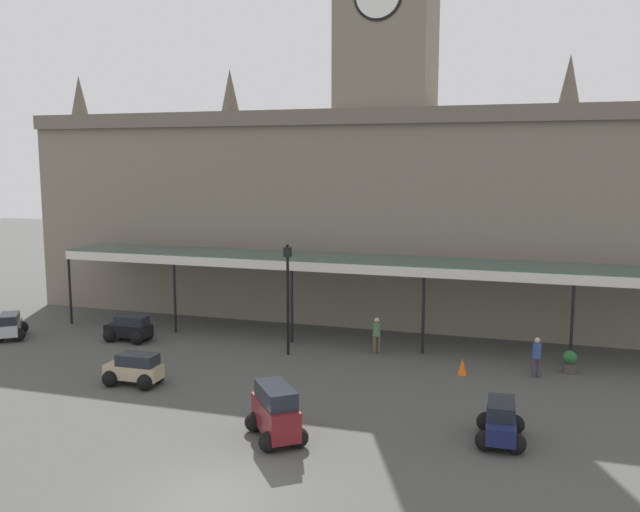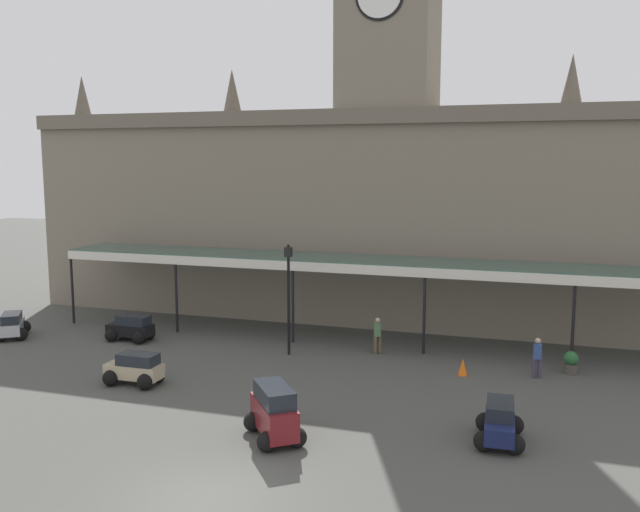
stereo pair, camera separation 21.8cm
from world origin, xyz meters
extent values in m
plane|color=#474844|center=(0.00, 0.00, 0.00)|extent=(140.00, 140.00, 0.00)
cube|color=slate|center=(0.00, 21.66, 5.70)|extent=(41.01, 5.47, 11.40)
cube|color=#685F52|center=(0.00, 18.77, 11.00)|extent=(41.01, 0.30, 0.80)
cube|color=slate|center=(0.00, 21.66, 15.81)|extent=(4.80, 4.80, 8.81)
cone|color=#5B5448|center=(-19.51, 21.66, 12.70)|extent=(1.10, 1.10, 2.60)
cone|color=#5B5448|center=(-9.23, 21.66, 12.70)|extent=(1.10, 1.10, 2.60)
cone|color=#5B5448|center=(9.23, 21.66, 12.70)|extent=(1.10, 1.10, 2.60)
cube|color=#38564C|center=(0.00, 16.72, 3.99)|extent=(31.85, 3.20, 0.16)
cube|color=silver|center=(0.00, 15.12, 3.79)|extent=(31.85, 0.12, 0.44)
cylinder|color=black|center=(-15.93, 15.27, 1.95)|extent=(0.14, 0.14, 3.91)
cylinder|color=black|center=(-9.56, 15.27, 1.95)|extent=(0.14, 0.14, 3.91)
cylinder|color=black|center=(-3.19, 15.27, 1.95)|extent=(0.14, 0.14, 3.91)
cylinder|color=black|center=(3.19, 15.27, 1.95)|extent=(0.14, 0.14, 3.91)
cylinder|color=black|center=(9.56, 15.27, 1.95)|extent=(0.14, 0.14, 3.91)
cube|color=#19214C|center=(7.09, 6.12, 0.54)|extent=(1.01, 2.29, 0.55)
cube|color=#1E232B|center=(7.08, 6.32, 1.05)|extent=(0.91, 1.59, 0.45)
sphere|color=black|center=(7.58, 5.36, 0.32)|extent=(0.64, 0.64, 0.64)
sphere|color=black|center=(6.68, 5.32, 0.32)|extent=(0.64, 0.64, 0.64)
sphere|color=black|center=(7.50, 6.91, 0.32)|extent=(0.64, 0.64, 0.64)
sphere|color=black|center=(6.60, 6.87, 0.32)|extent=(0.64, 0.64, 0.64)
cube|color=#B2B5BA|center=(-16.85, 11.79, 0.54)|extent=(2.04, 2.36, 0.55)
cube|color=#1E232B|center=(-16.74, 11.63, 1.05)|extent=(1.57, 1.74, 0.45)
sphere|color=black|center=(-17.67, 12.16, 0.32)|extent=(0.64, 0.64, 0.64)
sphere|color=black|center=(-16.94, 12.68, 0.32)|extent=(0.64, 0.64, 0.64)
sphere|color=black|center=(-16.77, 10.90, 0.32)|extent=(0.64, 0.64, 0.64)
sphere|color=black|center=(-16.04, 11.42, 0.32)|extent=(0.64, 0.64, 0.64)
cube|color=tan|center=(-6.99, 7.44, 0.54)|extent=(2.26, 0.93, 0.55)
cube|color=#1E232B|center=(-6.79, 7.44, 1.05)|extent=(1.56, 0.85, 0.45)
sphere|color=black|center=(-7.76, 6.98, 0.32)|extent=(0.64, 0.64, 0.64)
sphere|color=black|center=(-7.77, 7.88, 0.32)|extent=(0.64, 0.64, 0.64)
sphere|color=black|center=(-6.21, 7.00, 0.32)|extent=(0.64, 0.64, 0.64)
sphere|color=black|center=(-6.22, 7.90, 0.32)|extent=(0.64, 0.64, 0.64)
cube|color=maroon|center=(0.27, 4.20, 0.74)|extent=(2.22, 2.48, 0.95)
cube|color=#1E232B|center=(0.30, 4.16, 1.50)|extent=(1.88, 2.05, 0.55)
sphere|color=black|center=(-0.63, 4.58, 0.32)|extent=(0.64, 0.64, 0.64)
sphere|color=black|center=(0.12, 5.16, 0.32)|extent=(0.64, 0.64, 0.64)
sphere|color=black|center=(0.42, 3.23, 0.32)|extent=(0.64, 0.64, 0.64)
sphere|color=black|center=(1.17, 3.82, 0.32)|extent=(0.64, 0.64, 0.64)
cube|color=black|center=(-10.91, 13.08, 0.54)|extent=(2.25, 0.90, 0.55)
cube|color=#1E232B|center=(-10.71, 13.08, 1.05)|extent=(1.55, 0.83, 0.45)
sphere|color=black|center=(-11.69, 12.63, 0.32)|extent=(0.64, 0.64, 0.64)
sphere|color=black|center=(-11.69, 13.53, 0.32)|extent=(0.64, 0.64, 0.64)
sphere|color=black|center=(-10.14, 12.63, 0.32)|extent=(0.64, 0.64, 0.64)
sphere|color=black|center=(-10.14, 13.53, 0.32)|extent=(0.64, 0.64, 0.64)
cylinder|color=brown|center=(1.08, 14.59, 0.41)|extent=(0.17, 0.17, 0.82)
cylinder|color=brown|center=(1.24, 14.74, 0.41)|extent=(0.17, 0.17, 0.82)
cylinder|color=#4C724C|center=(1.16, 14.66, 1.13)|extent=(0.34, 0.34, 0.62)
sphere|color=tan|center=(1.16, 14.66, 1.55)|extent=(0.23, 0.23, 0.23)
cylinder|color=#3F384C|center=(8.04, 13.16, 0.41)|extent=(0.17, 0.17, 0.82)
cylinder|color=#3F384C|center=(8.26, 13.20, 0.41)|extent=(0.17, 0.17, 0.82)
cylinder|color=#334C8C|center=(8.15, 13.18, 1.13)|extent=(0.34, 0.34, 0.62)
sphere|color=tan|center=(8.15, 13.18, 1.55)|extent=(0.23, 0.23, 0.23)
cylinder|color=black|center=(-2.63, 13.22, 2.25)|extent=(0.13, 0.13, 4.51)
cube|color=black|center=(-2.63, 13.22, 4.73)|extent=(0.30, 0.30, 0.44)
sphere|color=black|center=(-2.63, 13.22, 5.01)|extent=(0.14, 0.14, 0.14)
cone|color=orange|center=(5.25, 12.63, 0.35)|extent=(0.40, 0.40, 0.70)
cylinder|color=#47423D|center=(9.48, 14.21, 0.21)|extent=(0.56, 0.56, 0.42)
sphere|color=#275B2F|center=(9.48, 14.21, 0.66)|extent=(0.60, 0.60, 0.60)
camera|label=1|loc=(7.80, -14.95, 8.78)|focal=38.07mm
camera|label=2|loc=(8.01, -14.88, 8.78)|focal=38.07mm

